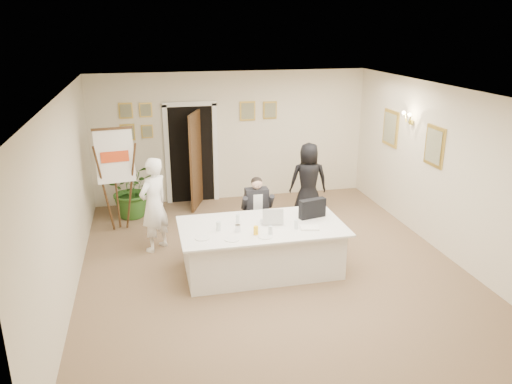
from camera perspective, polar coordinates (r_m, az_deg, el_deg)
The scene contains 28 objects.
floor at distance 8.20m, azimuth 1.72°, elevation -8.48°, with size 7.00×7.00×0.00m, color brown.
ceiling at distance 7.35m, azimuth 1.94°, elevation 11.31°, with size 6.00×7.00×0.02m, color white.
wall_back at distance 10.97m, azimuth -2.78°, elevation 6.35°, with size 6.00×0.10×2.80m, color beige.
wall_front at distance 4.64m, azimuth 12.93°, elevation -12.18°, with size 6.00×0.10×2.80m, color beige.
wall_left at distance 7.53m, azimuth -20.88°, elevation -0.73°, with size 0.10×7.00×2.80m, color beige.
wall_right at distance 8.88m, azimuth 20.94°, elevation 2.13°, with size 0.10×7.00×2.80m, color beige.
doorway at distance 10.77m, azimuth -7.22°, elevation 4.03°, with size 1.14×0.86×2.20m.
pictures_back_wall at distance 10.75m, azimuth -7.04°, elevation 8.42°, with size 3.40×0.06×0.80m, color gold, non-canonical shape.
pictures_right_wall at distance 9.76m, azimuth 17.23°, elevation 6.08°, with size 0.06×2.20×0.80m, color gold, non-canonical shape.
wall_sconce at distance 9.66m, azimuth 17.06°, elevation 8.10°, with size 0.20×0.30×0.24m, color gold, non-canonical shape.
conference_table at distance 7.91m, azimuth 0.66°, elevation -6.38°, with size 2.55×1.37×0.78m.
seated_man at distance 8.71m, azimuth 0.13°, elevation -2.23°, with size 0.54×0.58×1.26m, color black, non-canonical shape.
flip_chart at distance 9.60m, azimuth -15.61°, elevation 0.77°, with size 0.70×0.47×1.95m.
standing_man at distance 8.65m, azimuth -11.59°, elevation -1.44°, with size 0.60×0.39×1.65m, color white.
standing_woman at distance 10.03m, azimuth 6.01°, elevation 1.32°, with size 0.75×0.49×1.53m, color black.
potted_palm at distance 10.34m, azimuth -13.90°, elevation 0.34°, with size 1.05×0.91×1.17m, color #2B5A1E.
laptop at distance 7.82m, azimuth 1.74°, elevation -2.54°, with size 0.32×0.35×0.28m, color #B7BABC, non-canonical shape.
laptop_bag at distance 8.06m, azimuth 6.45°, elevation -1.87°, with size 0.44×0.12×0.31m, color black.
paper_stack at distance 7.67m, azimuth 6.14°, elevation -4.09°, with size 0.28×0.19×0.03m, color white.
plate_left at distance 7.33m, azimuth -6.17°, elevation -5.26°, with size 0.22×0.22×0.01m, color white.
plate_mid at distance 7.26m, azimuth -2.77°, elevation -5.41°, with size 0.22×0.22×0.01m, color white.
plate_near at distance 7.34m, azimuth 1.08°, elevation -5.11°, with size 0.21×0.21×0.01m, color white.
glass_a at distance 7.56m, azimuth -4.32°, elevation -3.91°, with size 0.07×0.07×0.14m, color silver.
glass_b at distance 7.39m, azimuth 1.65°, elevation -4.41°, with size 0.07×0.07×0.14m, color silver.
glass_c at distance 7.62m, azimuth 4.62°, elevation -3.73°, with size 0.06×0.06×0.14m, color silver.
glass_d at distance 7.83m, azimuth -2.09°, elevation -3.06°, with size 0.06×0.06×0.14m, color silver.
oj_glass at distance 7.40m, azimuth -0.02°, elevation -4.41°, with size 0.07×0.07×0.13m, color yellow.
steel_jug at distance 7.51m, azimuth -2.10°, elevation -4.16°, with size 0.08×0.08×0.11m, color silver.
Camera 1 is at (-1.85, -7.06, 3.75)m, focal length 35.00 mm.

